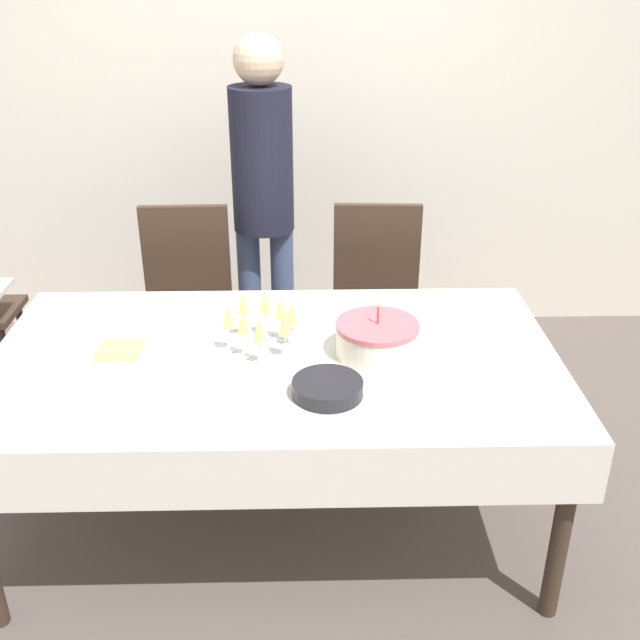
{
  "coord_description": "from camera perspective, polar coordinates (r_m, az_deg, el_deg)",
  "views": [
    {
      "loc": [
        0.1,
        -2.26,
        1.97
      ],
      "look_at": [
        0.16,
        0.02,
        0.85
      ],
      "focal_mm": 42.0,
      "sensor_mm": 36.0,
      "label": 1
    }
  ],
  "objects": [
    {
      "name": "cake_knife",
      "position": [
        2.43,
        6.77,
        -4.78
      ],
      "size": [
        0.3,
        0.05,
        0.0
      ],
      "color": "silver",
      "rests_on": "dining_table"
    },
    {
      "name": "dining_table",
      "position": [
        2.63,
        -3.43,
        -4.57
      ],
      "size": [
        1.95,
        1.09,
        0.73
      ],
      "color": "silver",
      "rests_on": "ground_plane"
    },
    {
      "name": "plate_stack_main",
      "position": [
        2.34,
        0.58,
        -5.21
      ],
      "size": [
        0.22,
        0.22,
        0.05
      ],
      "color": "black",
      "rests_on": "dining_table"
    },
    {
      "name": "champagne_tray",
      "position": [
        2.58,
        -4.37,
        -0.49
      ],
      "size": [
        0.33,
        0.33,
        0.18
      ],
      "color": "silver",
      "rests_on": "dining_table"
    },
    {
      "name": "dining_chair_far_left",
      "position": [
        3.48,
        -10.11,
        1.24
      ],
      "size": [
        0.43,
        0.43,
        0.95
      ],
      "color": "#38281E",
      "rests_on": "ground_plane"
    },
    {
      "name": "ground_plane",
      "position": [
        3.0,
        -3.1,
        -14.9
      ],
      "size": [
        12.0,
        12.0,
        0.0
      ],
      "primitive_type": "plane",
      "color": "#564C47"
    },
    {
      "name": "napkin_pile",
      "position": [
        2.69,
        -15.01,
        -2.18
      ],
      "size": [
        0.15,
        0.15,
        0.01
      ],
      "color": "#E0D166",
      "rests_on": "dining_table"
    },
    {
      "name": "dining_chair_far_right",
      "position": [
        3.46,
        4.3,
        1.4
      ],
      "size": [
        0.44,
        0.44,
        0.95
      ],
      "color": "#38281E",
      "rests_on": "ground_plane"
    },
    {
      "name": "fork_pile",
      "position": [
        2.53,
        -16.51,
        -4.17
      ],
      "size": [
        0.18,
        0.08,
        0.02
      ],
      "color": "silver",
      "rests_on": "dining_table"
    },
    {
      "name": "person_standing",
      "position": [
        3.47,
        -4.38,
        10.12
      ],
      "size": [
        0.28,
        0.28,
        1.67
      ],
      "color": "#3F4C72",
      "rests_on": "ground_plane"
    },
    {
      "name": "wall_back",
      "position": [
        4.08,
        -2.93,
        17.47
      ],
      "size": [
        8.0,
        0.05,
        2.7
      ],
      "color": "silver",
      "rests_on": "ground_plane"
    },
    {
      "name": "birthday_cake",
      "position": [
        2.57,
        4.36,
        -1.38
      ],
      "size": [
        0.28,
        0.28,
        0.19
      ],
      "color": "silver",
      "rests_on": "dining_table"
    }
  ]
}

